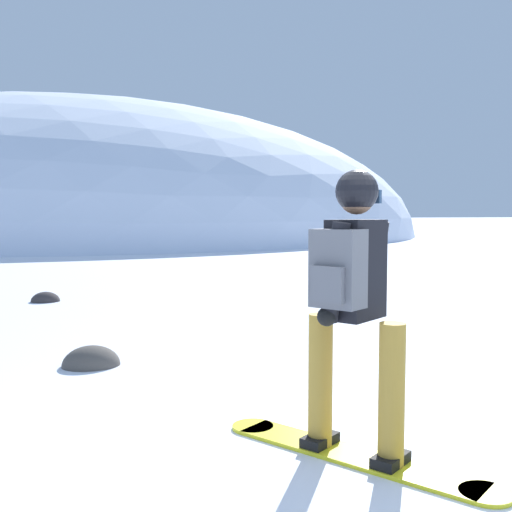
{
  "coord_description": "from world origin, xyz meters",
  "views": [
    {
      "loc": [
        -1.97,
        -3.34,
        1.47
      ],
      "look_at": [
        -0.17,
        2.88,
        1.0
      ],
      "focal_mm": 42.55,
      "sensor_mm": 36.0,
      "label": 1
    }
  ],
  "objects": [
    {
      "name": "ground_plane",
      "position": [
        0.0,
        0.0,
        0.0
      ],
      "size": [
        300.0,
        300.0,
        0.0
      ],
      "primitive_type": "plane",
      "color": "white"
    },
    {
      "name": "rock_dark",
      "position": [
        -2.56,
        7.13,
        0.0
      ],
      "size": [
        0.47,
        0.4,
        0.33
      ],
      "color": "#383333",
      "rests_on": "ground"
    },
    {
      "name": "rock_mid",
      "position": [
        -1.9,
        2.59,
        0.0
      ],
      "size": [
        0.55,
        0.47,
        0.38
      ],
      "color": "#4C4742",
      "rests_on": "ground"
    },
    {
      "name": "snowboarder_main",
      "position": [
        -0.46,
        -0.14,
        0.92
      ],
      "size": [
        1.17,
        1.56,
        1.71
      ],
      "color": "yellow",
      "rests_on": "ground"
    },
    {
      "name": "ridge_peak_main",
      "position": [
        -2.11,
        37.23,
        0.0
      ],
      "size": [
        42.96,
        38.67,
        16.57
      ],
      "color": "white",
      "rests_on": "ground"
    }
  ]
}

